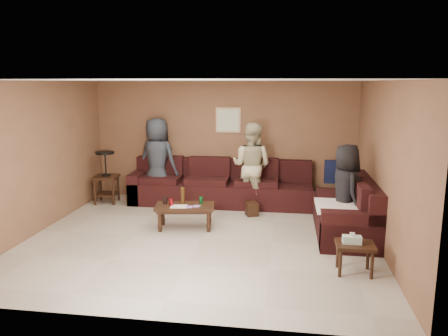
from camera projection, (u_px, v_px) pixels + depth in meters
The scene contains 10 objects.
room at pixel (200, 136), 6.71m from camera, with size 5.60×5.50×2.50m.
sectional_sofa at pixel (258, 197), 8.32m from camera, with size 4.65×2.90×0.97m.
coffee_table at pixel (185, 208), 7.46m from camera, with size 1.06×0.63×0.70m.
end_table_left at pixel (106, 176), 9.02m from camera, with size 0.53×0.53×1.08m.
side_table_right at pixel (354, 247), 5.69m from camera, with size 0.50×0.41×0.55m.
waste_bin at pixel (252, 209), 8.22m from camera, with size 0.21×0.21×0.26m, color black.
wall_art at pixel (228, 120), 9.09m from camera, with size 0.52×0.04×0.52m.
person_left at pixel (158, 160), 9.07m from camera, with size 0.86×0.56×1.77m, color #29303A.
person_middle at pixel (251, 166), 8.61m from camera, with size 0.83×0.65×1.71m, color #C3BB91.
person_right at pixel (345, 191), 6.98m from camera, with size 0.74×0.48×1.52m, color black.
Camera 1 is at (1.33, -6.55, 2.47)m, focal length 35.00 mm.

